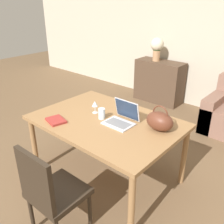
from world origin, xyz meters
The scene contains 11 objects.
ground_plane centered at (0.00, 0.00, 0.00)m, with size 14.00×14.00×0.00m, color brown.
wall_back centered at (0.00, 3.34, 1.35)m, with size 10.00×0.06×2.70m.
dining_table centered at (-0.12, 0.59, 0.69)m, with size 1.57×1.09×0.76m.
chair centered at (0.06, -0.31, 0.50)m, with size 0.45×0.45×0.92m.
sideboard centered at (-0.94, 3.05, 0.41)m, with size 0.95×0.40×0.83m.
laptop centered at (0.04, 0.66, 0.82)m, with size 0.30×0.28×0.23m.
drinking_glass centered at (-0.19, 0.59, 0.81)m, with size 0.07×0.07×0.12m.
wine_glass centered at (-0.34, 0.64, 0.86)m, with size 0.07×0.07×0.14m.
handbag centered at (0.42, 0.78, 0.85)m, with size 0.29×0.20×0.26m.
flower_vase centered at (-1.02, 3.01, 1.10)m, with size 0.25×0.25×0.44m.
book centered at (-0.50, 0.21, 0.77)m, with size 0.25×0.21×0.02m.
Camera 1 is at (1.51, -1.19, 1.97)m, focal length 40.00 mm.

